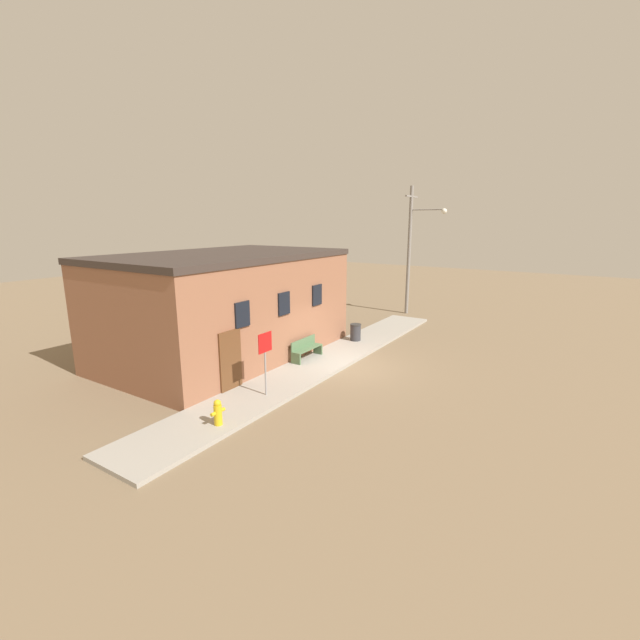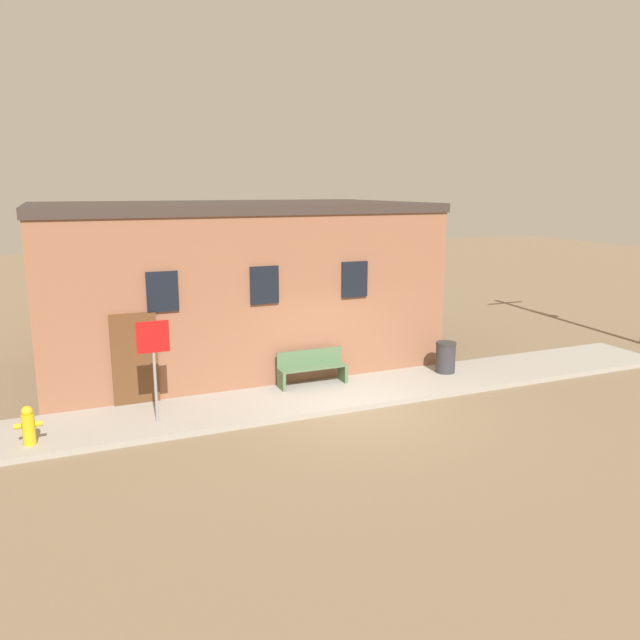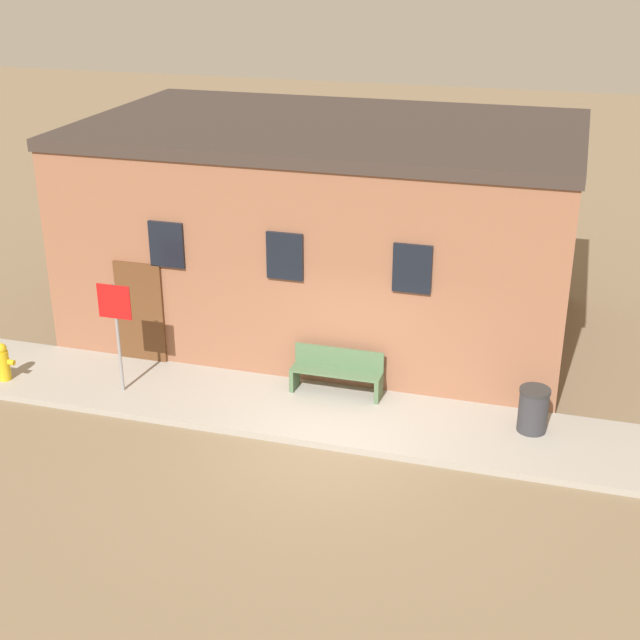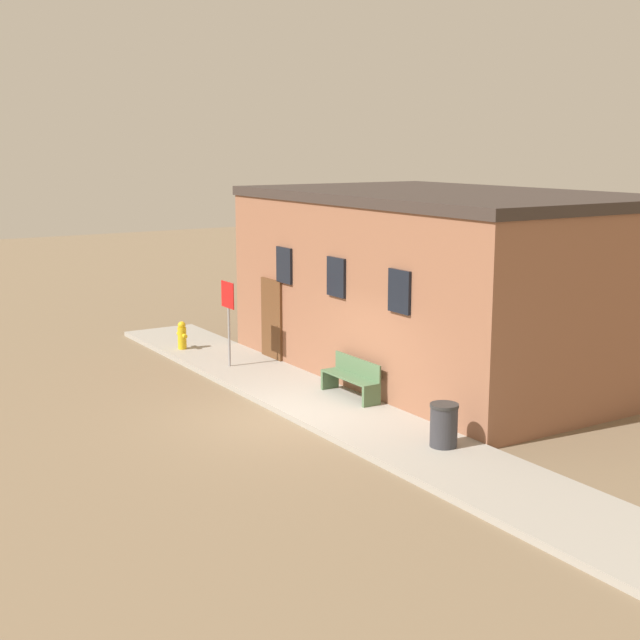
{
  "view_description": "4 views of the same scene",
  "coord_description": "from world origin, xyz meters",
  "px_view_note": "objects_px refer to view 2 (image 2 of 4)",
  "views": [
    {
      "loc": [
        -14.52,
        -7.94,
        5.81
      ],
      "look_at": [
        -0.42,
        1.09,
        1.92
      ],
      "focal_mm": 24.0,
      "sensor_mm": 36.0,
      "label": 1
    },
    {
      "loc": [
        -5.94,
        -11.79,
        4.9
      ],
      "look_at": [
        -0.42,
        1.09,
        1.92
      ],
      "focal_mm": 35.0,
      "sensor_mm": 36.0,
      "label": 2
    },
    {
      "loc": [
        3.54,
        -12.55,
        8.08
      ],
      "look_at": [
        -0.42,
        1.09,
        1.92
      ],
      "focal_mm": 50.0,
      "sensor_mm": 36.0,
      "label": 3
    },
    {
      "loc": [
        15.4,
        -8.84,
        5.61
      ],
      "look_at": [
        -0.42,
        1.09,
        1.92
      ],
      "focal_mm": 50.0,
      "sensor_mm": 36.0,
      "label": 4
    }
  ],
  "objects_px": {
    "stop_sign": "(154,352)",
    "fire_hydrant": "(28,425)",
    "bench": "(312,367)",
    "trash_bin": "(446,357)"
  },
  "relations": [
    {
      "from": "stop_sign",
      "to": "fire_hydrant",
      "type": "bearing_deg",
      "value": -174.62
    },
    {
      "from": "fire_hydrant",
      "to": "bench",
      "type": "xyz_separation_m",
      "value": [
        6.33,
        1.3,
        0.05
      ]
    },
    {
      "from": "bench",
      "to": "trash_bin",
      "type": "relative_size",
      "value": 2.12
    },
    {
      "from": "fire_hydrant",
      "to": "bench",
      "type": "height_order",
      "value": "bench"
    },
    {
      "from": "stop_sign",
      "to": "bench",
      "type": "xyz_separation_m",
      "value": [
        3.92,
        1.08,
        -1.07
      ]
    },
    {
      "from": "trash_bin",
      "to": "fire_hydrant",
      "type": "bearing_deg",
      "value": -174.97
    },
    {
      "from": "stop_sign",
      "to": "trash_bin",
      "type": "bearing_deg",
      "value": 4.92
    },
    {
      "from": "fire_hydrant",
      "to": "trash_bin",
      "type": "bearing_deg",
      "value": 5.03
    },
    {
      "from": "fire_hydrant",
      "to": "stop_sign",
      "type": "bearing_deg",
      "value": 5.38
    },
    {
      "from": "stop_sign",
      "to": "bench",
      "type": "distance_m",
      "value": 4.2
    }
  ]
}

